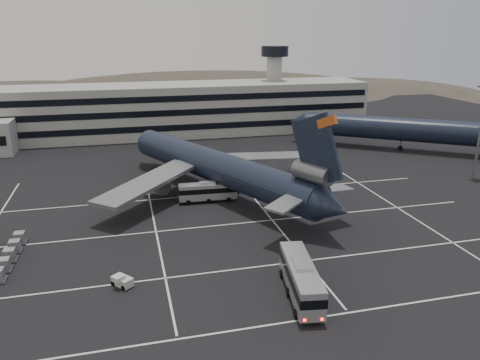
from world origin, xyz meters
name	(u,v)px	position (x,y,z in m)	size (l,w,h in m)	color
ground	(201,239)	(0.00, 0.00, 0.00)	(260.00, 260.00, 0.00)	black
lane_markings	(206,236)	(0.95, 0.72, 0.01)	(90.00, 55.62, 0.01)	silver
terminal	(147,111)	(-2.95, 71.14, 6.93)	(125.00, 26.00, 24.00)	gray
hills	(180,116)	(17.99, 170.00, -12.07)	(352.00, 180.00, 44.00)	#38332B
trijet_main	(218,167)	(6.25, 17.63, 5.25)	(43.14, 54.10, 18.08)	black
trijet_far	(406,129)	(57.37, 38.34, 5.43)	(49.86, 39.07, 18.08)	black
bus_near	(301,277)	(8.27, -17.63, 2.33)	(4.65, 12.34, 4.26)	#93969B
bus_far	(208,191)	(3.78, 14.78, 1.94)	(10.15, 2.99, 3.54)	#93969B
tug_b	(123,281)	(-10.92, -10.64, 0.70)	(2.71, 2.84, 1.59)	beige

